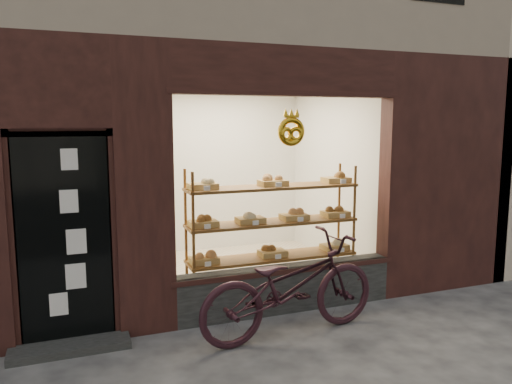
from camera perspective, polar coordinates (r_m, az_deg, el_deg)
name	(u,v)px	position (r m, az deg, el deg)	size (l,w,h in m)	color
display_shelf	(273,234)	(6.34, 1.90, -4.85)	(2.20, 0.45, 1.70)	brown
bicycle	(290,286)	(5.37, 3.95, -10.67)	(0.72, 2.07, 1.09)	black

